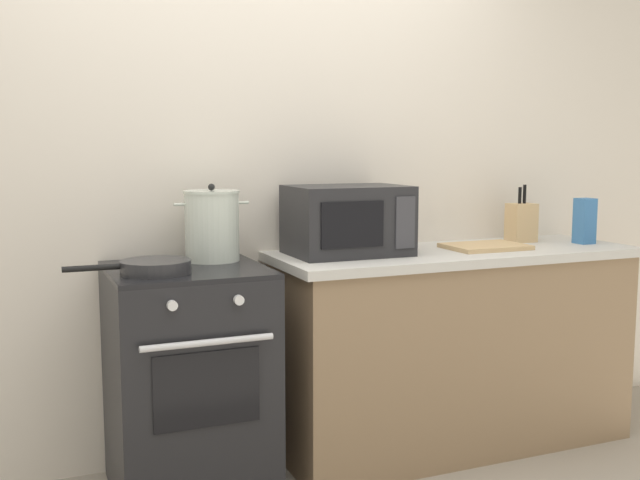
{
  "coord_description": "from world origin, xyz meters",
  "views": [
    {
      "loc": [
        -0.98,
        -2.26,
        1.39
      ],
      "look_at": [
        0.22,
        0.6,
        1.0
      ],
      "focal_mm": 41.93,
      "sensor_mm": 36.0,
      "label": 1
    }
  ],
  "objects_px": {
    "stove": "(189,381)",
    "frying_pan": "(154,267)",
    "pasta_box": "(585,221)",
    "cutting_board": "(485,246)",
    "stock_pot": "(212,226)",
    "microwave": "(347,220)",
    "knife_block": "(521,222)"
  },
  "relations": [
    {
      "from": "frying_pan",
      "to": "pasta_box",
      "type": "bearing_deg",
      "value": 1.89
    },
    {
      "from": "stove",
      "to": "stock_pot",
      "type": "bearing_deg",
      "value": 42.33
    },
    {
      "from": "cutting_board",
      "to": "pasta_box",
      "type": "height_order",
      "value": "pasta_box"
    },
    {
      "from": "pasta_box",
      "to": "stove",
      "type": "bearing_deg",
      "value": 179.15
    },
    {
      "from": "pasta_box",
      "to": "microwave",
      "type": "bearing_deg",
      "value": 174.92
    },
    {
      "from": "stove",
      "to": "pasta_box",
      "type": "bearing_deg",
      "value": -0.85
    },
    {
      "from": "stock_pot",
      "to": "frying_pan",
      "type": "bearing_deg",
      "value": -141.32
    },
    {
      "from": "knife_block",
      "to": "cutting_board",
      "type": "bearing_deg",
      "value": -155.51
    },
    {
      "from": "stock_pot",
      "to": "microwave",
      "type": "height_order",
      "value": "stock_pot"
    },
    {
      "from": "microwave",
      "to": "cutting_board",
      "type": "height_order",
      "value": "microwave"
    },
    {
      "from": "stock_pot",
      "to": "stove",
      "type": "bearing_deg",
      "value": -137.67
    },
    {
      "from": "frying_pan",
      "to": "stock_pot",
      "type": "bearing_deg",
      "value": 38.68
    },
    {
      "from": "pasta_box",
      "to": "cutting_board",
      "type": "bearing_deg",
      "value": 176.88
    },
    {
      "from": "stove",
      "to": "frying_pan",
      "type": "height_order",
      "value": "frying_pan"
    },
    {
      "from": "frying_pan",
      "to": "knife_block",
      "type": "relative_size",
      "value": 1.64
    },
    {
      "from": "stock_pot",
      "to": "cutting_board",
      "type": "height_order",
      "value": "stock_pot"
    },
    {
      "from": "frying_pan",
      "to": "cutting_board",
      "type": "distance_m",
      "value": 1.54
    },
    {
      "from": "microwave",
      "to": "knife_block",
      "type": "bearing_deg",
      "value": 3.64
    },
    {
      "from": "frying_pan",
      "to": "pasta_box",
      "type": "xyz_separation_m",
      "value": [
        2.09,
        0.07,
        0.08
      ]
    },
    {
      "from": "cutting_board",
      "to": "stock_pot",
      "type": "bearing_deg",
      "value": 174.29
    },
    {
      "from": "microwave",
      "to": "knife_block",
      "type": "height_order",
      "value": "microwave"
    },
    {
      "from": "stove",
      "to": "microwave",
      "type": "height_order",
      "value": "microwave"
    },
    {
      "from": "knife_block",
      "to": "pasta_box",
      "type": "bearing_deg",
      "value": -34.98
    },
    {
      "from": "frying_pan",
      "to": "pasta_box",
      "type": "relative_size",
      "value": 2.1
    },
    {
      "from": "stock_pot",
      "to": "cutting_board",
      "type": "xyz_separation_m",
      "value": [
        1.26,
        -0.13,
        -0.14
      ]
    },
    {
      "from": "stove",
      "to": "microwave",
      "type": "bearing_deg",
      "value": 6.2
    },
    {
      "from": "stove",
      "to": "cutting_board",
      "type": "xyz_separation_m",
      "value": [
        1.39,
        0.0,
        0.47
      ]
    },
    {
      "from": "stove",
      "to": "knife_block",
      "type": "relative_size",
      "value": 3.26
    },
    {
      "from": "stock_pot",
      "to": "pasta_box",
      "type": "bearing_deg",
      "value": -4.92
    },
    {
      "from": "stove",
      "to": "pasta_box",
      "type": "height_order",
      "value": "pasta_box"
    },
    {
      "from": "microwave",
      "to": "pasta_box",
      "type": "height_order",
      "value": "microwave"
    },
    {
      "from": "stove",
      "to": "stock_pot",
      "type": "relative_size",
      "value": 2.89
    }
  ]
}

